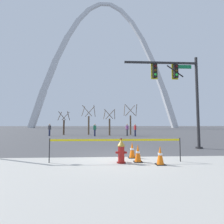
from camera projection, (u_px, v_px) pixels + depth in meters
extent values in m
plane|color=#474749|center=(117.00, 158.00, 7.87)|extent=(240.00, 240.00, 0.00)
cube|color=#A8A59E|center=(131.00, 190.00, 3.97)|extent=(40.00, 8.00, 0.01)
cylinder|color=#5E0F0D|center=(121.00, 163.00, 6.74)|extent=(0.36, 0.36, 0.05)
cylinder|color=maroon|center=(121.00, 154.00, 6.76)|extent=(0.26, 0.26, 0.62)
cylinder|color=#A8842D|center=(121.00, 146.00, 6.79)|extent=(0.30, 0.30, 0.04)
cone|color=#A8842D|center=(121.00, 143.00, 6.80)|extent=(0.30, 0.30, 0.22)
cylinder|color=#5E0F0D|center=(121.00, 139.00, 6.81)|extent=(0.06, 0.06, 0.06)
cylinder|color=maroon|center=(117.00, 153.00, 6.76)|extent=(0.10, 0.09, 0.09)
cylinder|color=maroon|center=(126.00, 152.00, 6.78)|extent=(0.10, 0.09, 0.09)
cylinder|color=maroon|center=(121.00, 154.00, 6.96)|extent=(0.13, 0.14, 0.13)
cylinder|color=#5E0F0D|center=(121.00, 154.00, 7.04)|extent=(0.15, 0.03, 0.15)
cylinder|color=#232326|center=(49.00, 151.00, 6.80)|extent=(0.04, 0.04, 0.99)
cylinder|color=#232326|center=(180.00, 150.00, 7.01)|extent=(0.04, 0.04, 0.99)
cube|color=yellow|center=(116.00, 140.00, 6.94)|extent=(5.39, 0.08, 0.08)
cube|color=black|center=(132.00, 158.00, 7.75)|extent=(0.36, 0.36, 0.03)
cone|color=orange|center=(132.00, 150.00, 7.77)|extent=(0.28, 0.28, 0.70)
cylinder|color=white|center=(132.00, 149.00, 7.78)|extent=(0.17, 0.17, 0.08)
cube|color=black|center=(160.00, 165.00, 6.45)|extent=(0.36, 0.36, 0.03)
cone|color=orange|center=(160.00, 155.00, 6.48)|extent=(0.28, 0.28, 0.70)
cylinder|color=white|center=(160.00, 154.00, 6.48)|extent=(0.17, 0.17, 0.08)
cube|color=black|center=(138.00, 162.00, 6.90)|extent=(0.36, 0.36, 0.03)
cone|color=orange|center=(138.00, 153.00, 6.93)|extent=(0.28, 0.28, 0.70)
cylinder|color=white|center=(138.00, 152.00, 6.93)|extent=(0.17, 0.17, 0.08)
cylinder|color=#232326|center=(197.00, 102.00, 11.00)|extent=(0.18, 0.18, 6.00)
cylinder|color=#232326|center=(199.00, 148.00, 10.79)|extent=(0.44, 0.44, 0.10)
cube|color=#232326|center=(161.00, 63.00, 11.06)|extent=(4.80, 0.12, 0.12)
cylinder|color=#232326|center=(175.00, 71.00, 11.07)|extent=(1.11, 0.08, 0.81)
cube|color=black|center=(176.00, 71.00, 11.07)|extent=(0.26, 0.24, 0.90)
cube|color=gold|center=(175.00, 72.00, 11.21)|extent=(0.44, 0.03, 1.04)
sphere|color=#360606|center=(176.00, 66.00, 10.96)|extent=(0.16, 0.16, 0.16)
sphere|color=#392706|center=(177.00, 71.00, 10.94)|extent=(0.16, 0.16, 0.16)
sphere|color=green|center=(177.00, 75.00, 10.92)|extent=(0.16, 0.16, 0.16)
cube|color=black|center=(155.00, 71.00, 11.00)|extent=(0.26, 0.24, 0.90)
cube|color=gold|center=(154.00, 71.00, 11.14)|extent=(0.44, 0.03, 1.04)
sphere|color=#360606|center=(155.00, 66.00, 10.89)|extent=(0.16, 0.16, 0.16)
sphere|color=#392706|center=(155.00, 70.00, 10.87)|extent=(0.16, 0.16, 0.16)
sphere|color=green|center=(156.00, 74.00, 10.85)|extent=(0.16, 0.16, 0.16)
cube|color=#0F6638|center=(185.00, 67.00, 11.10)|extent=(0.90, 0.04, 0.24)
cube|color=silver|center=(37.00, 109.00, 68.59)|extent=(6.74, 2.22, 16.11)
cube|color=silver|center=(50.00, 75.00, 69.84)|extent=(6.52, 2.02, 13.59)
cube|color=silver|center=(62.00, 49.00, 70.91)|extent=(6.29, 1.82, 11.09)
cube|color=silver|center=(73.00, 29.00, 71.79)|extent=(6.03, 1.63, 8.61)
cube|color=silver|center=(84.00, 15.00, 72.49)|extent=(5.72, 1.43, 6.15)
cube|color=silver|center=(95.00, 7.00, 73.01)|extent=(5.27, 1.24, 3.69)
cube|color=silver|center=(105.00, 4.00, 73.34)|extent=(4.68, 1.04, 1.04)
cube|color=silver|center=(116.00, 7.00, 73.49)|extent=(5.27, 1.24, 3.69)
cube|color=silver|center=(126.00, 16.00, 73.46)|extent=(5.72, 1.43, 6.15)
cube|color=silver|center=(136.00, 31.00, 73.24)|extent=(6.03, 1.63, 8.61)
cube|color=silver|center=(147.00, 51.00, 72.84)|extent=(6.29, 1.82, 11.09)
cube|color=silver|center=(158.00, 77.00, 72.26)|extent=(6.52, 2.02, 13.59)
cube|color=silver|center=(169.00, 110.00, 71.50)|extent=(6.74, 2.22, 16.11)
cylinder|color=#473323|center=(64.00, 127.00, 24.61)|extent=(0.24, 0.24, 2.17)
cylinder|color=#473323|center=(60.00, 116.00, 24.82)|extent=(0.31, 1.18, 1.31)
cylinder|color=#473323|center=(69.00, 116.00, 24.70)|extent=(0.20, 1.19, 1.31)
cylinder|color=#473323|center=(66.00, 116.00, 25.40)|extent=(1.19, 0.20, 1.31)
cylinder|color=#473323|center=(62.00, 116.00, 24.06)|extent=(1.18, 0.34, 1.31)
cylinder|color=brown|center=(89.00, 125.00, 24.79)|extent=(0.24, 0.24, 2.74)
cylinder|color=brown|center=(83.00, 111.00, 25.06)|extent=(0.37, 1.47, 1.64)
cylinder|color=brown|center=(94.00, 111.00, 24.90)|extent=(0.23, 1.49, 1.64)
cylinder|color=brown|center=(90.00, 111.00, 25.79)|extent=(1.49, 0.23, 1.64)
cylinder|color=brown|center=(87.00, 111.00, 24.10)|extent=(1.47, 0.40, 1.64)
cylinder|color=brown|center=(110.00, 127.00, 23.35)|extent=(0.24, 0.24, 2.30)
cylinder|color=brown|center=(104.00, 114.00, 23.58)|extent=(0.33, 1.25, 1.39)
cylinder|color=brown|center=(115.00, 114.00, 23.45)|extent=(0.20, 1.26, 1.39)
cylinder|color=brown|center=(110.00, 115.00, 24.19)|extent=(1.26, 0.20, 1.39)
cylinder|color=brown|center=(109.00, 114.00, 22.78)|extent=(1.25, 0.35, 1.39)
cylinder|color=brown|center=(130.00, 125.00, 24.62)|extent=(0.24, 0.24, 2.82)
cylinder|color=brown|center=(124.00, 110.00, 24.91)|extent=(0.38, 1.51, 1.69)
cylinder|color=brown|center=(136.00, 110.00, 24.74)|extent=(0.23, 1.53, 1.69)
cylinder|color=brown|center=(130.00, 111.00, 25.66)|extent=(1.53, 0.23, 1.69)
cylinder|color=brown|center=(130.00, 110.00, 23.92)|extent=(1.51, 0.41, 1.69)
cylinder|color=#232847|center=(95.00, 133.00, 21.68)|extent=(0.22, 0.22, 0.84)
cube|color=#23754C|center=(95.00, 128.00, 21.73)|extent=(0.38, 0.29, 0.54)
sphere|color=tan|center=(95.00, 125.00, 21.76)|extent=(0.20, 0.20, 0.20)
cylinder|color=#38383D|center=(127.00, 132.00, 22.74)|extent=(0.22, 0.22, 0.84)
cube|color=#995193|center=(127.00, 127.00, 22.79)|extent=(0.39, 0.32, 0.54)
sphere|color=tan|center=(127.00, 125.00, 22.82)|extent=(0.20, 0.20, 0.20)
cylinder|color=#232847|center=(135.00, 133.00, 21.46)|extent=(0.22, 0.22, 0.84)
cube|color=#B22323|center=(135.00, 128.00, 21.51)|extent=(0.27, 0.38, 0.54)
sphere|color=tan|center=(135.00, 125.00, 21.54)|extent=(0.20, 0.20, 0.20)
cylinder|color=#232847|center=(49.00, 133.00, 22.07)|extent=(0.22, 0.22, 0.84)
cube|color=#333338|center=(50.00, 127.00, 22.12)|extent=(0.39, 0.36, 0.54)
sphere|color=tan|center=(50.00, 125.00, 22.15)|extent=(0.20, 0.20, 0.20)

